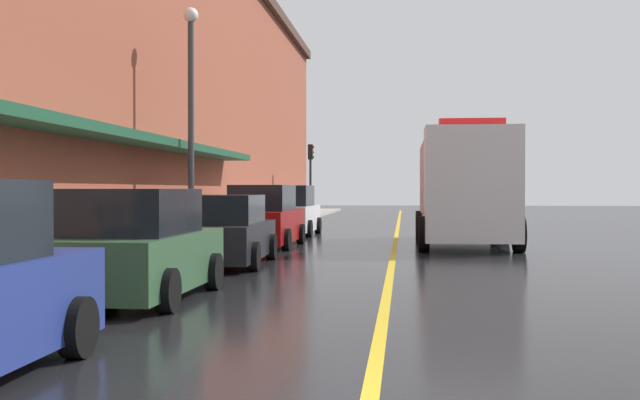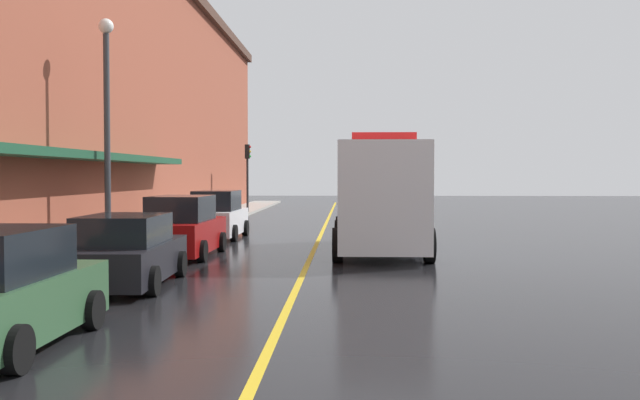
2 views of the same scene
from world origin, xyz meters
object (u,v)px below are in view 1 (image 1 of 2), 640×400
at_px(traffic_light_near, 311,166).
at_px(parked_car_4, 291,212).
at_px(parked_car_3, 264,218).
at_px(parked_car_2, 223,232).
at_px(street_lamp_left, 191,99).
at_px(box_truck, 464,189).
at_px(parked_car_1, 133,248).
at_px(parking_meter_1, 261,207).

bearing_deg(traffic_light_near, parked_car_4, -85.76).
height_order(parked_car_3, parked_car_4, parked_car_4).
height_order(parked_car_2, street_lamp_left, street_lamp_left).
height_order(parked_car_2, parked_car_3, parked_car_3).
bearing_deg(parked_car_3, box_truck, -75.01).
height_order(parked_car_3, box_truck, box_truck).
xyz_separation_m(parked_car_1, street_lamp_left, (-1.98, 10.65, 3.58)).
xyz_separation_m(parked_car_4, street_lamp_left, (-1.94, -7.11, 3.52)).
distance_m(parking_meter_1, traffic_light_near, 16.33).
distance_m(parking_meter_1, street_lamp_left, 8.87).
distance_m(parked_car_1, street_lamp_left, 11.40).
xyz_separation_m(parked_car_3, traffic_light_near, (-1.35, 23.45, 2.28)).
bearing_deg(parking_meter_1, parked_car_3, -79.03).
height_order(box_truck, street_lamp_left, street_lamp_left).
height_order(parked_car_2, parked_car_4, parked_car_4).
bearing_deg(box_truck, parked_car_2, -39.50).
bearing_deg(box_truck, parked_car_1, -25.04).
relative_size(parked_car_1, traffic_light_near, 0.98).
bearing_deg(parked_car_4, parking_meter_1, 52.18).
bearing_deg(parked_car_4, traffic_light_near, 5.28).
height_order(parked_car_3, street_lamp_left, street_lamp_left).
xyz_separation_m(parked_car_2, parked_car_4, (-0.14, 11.96, 0.11)).
xyz_separation_m(parked_car_1, parking_meter_1, (-1.38, 18.84, 0.24)).
height_order(parked_car_1, parked_car_2, parked_car_1).
bearing_deg(parked_car_4, parked_car_3, -178.34).
xyz_separation_m(parked_car_2, box_truck, (6.02, 7.30, 1.00)).
relative_size(street_lamp_left, traffic_light_near, 1.61).
bearing_deg(parked_car_4, parked_car_2, -178.29).
bearing_deg(traffic_light_near, parked_car_2, -87.22).
bearing_deg(parked_car_2, parked_car_1, 177.01).
height_order(parked_car_1, parking_meter_1, parked_car_1).
bearing_deg(parked_car_2, box_truck, -41.49).
height_order(box_truck, traffic_light_near, traffic_light_near).
relative_size(parked_car_1, street_lamp_left, 0.61).
bearing_deg(traffic_light_near, street_lamp_left, -91.55).
relative_size(parked_car_2, street_lamp_left, 0.67).
bearing_deg(parked_car_2, parked_car_4, -1.30).
height_order(parked_car_2, box_truck, box_truck).
xyz_separation_m(parked_car_1, box_truck, (6.13, 13.10, 0.95)).
xyz_separation_m(parked_car_4, traffic_light_near, (-1.28, 17.27, 2.28)).
bearing_deg(parking_meter_1, box_truck, -37.40).
bearing_deg(parked_car_1, parked_car_3, 0.20).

